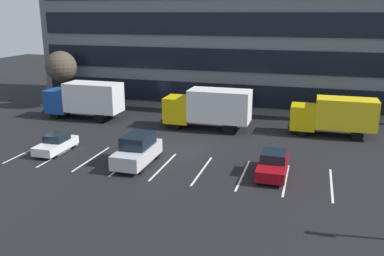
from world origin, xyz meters
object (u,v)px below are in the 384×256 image
object	(u,v)px
box_truck_blue	(85,98)
sedan_maroon	(273,164)
box_truck_yellow_all	(335,115)
box_truck_yellow	(209,107)
sedan_white	(56,144)
bare_tree	(61,67)
suv_silver	(137,150)

from	to	relation	value
box_truck_blue	sedan_maroon	xyz separation A→B (m)	(19.59, -9.77, -1.32)
box_truck_yellow_all	box_truck_yellow	xyz separation A→B (m)	(-10.91, -1.00, 0.20)
box_truck_yellow_all	box_truck_yellow	distance (m)	10.96
box_truck_blue	sedan_maroon	size ratio (longest dim) A/B	1.81
sedan_maroon	sedan_white	world-z (taller)	sedan_maroon
box_truck_yellow	sedan_white	world-z (taller)	box_truck_yellow
box_truck_blue	sedan_maroon	bearing A→B (deg)	-26.50
box_truck_blue	bare_tree	bearing A→B (deg)	142.93
box_truck_yellow_all	suv_silver	distance (m)	17.54
suv_silver	bare_tree	world-z (taller)	bare_tree
box_truck_blue	sedan_maroon	world-z (taller)	box_truck_blue
box_truck_blue	suv_silver	bearing A→B (deg)	-45.58
sedan_white	sedan_maroon	bearing A→B (deg)	0.01
suv_silver	sedan_white	bearing A→B (deg)	174.71
box_truck_yellow	bare_tree	xyz separation A→B (m)	(-17.70, 3.95, 2.52)
box_truck_yellow_all	sedan_white	world-z (taller)	box_truck_yellow_all
box_truck_yellow	suv_silver	world-z (taller)	box_truck_yellow
sedan_maroon	box_truck_yellow	bearing A→B (deg)	125.51
box_truck_blue	sedan_white	size ratio (longest dim) A/B	2.03
sedan_maroon	suv_silver	size ratio (longest dim) A/B	0.92
box_truck_blue	bare_tree	distance (m)	6.63
box_truck_yellow	box_truck_blue	xyz separation A→B (m)	(-12.81, 0.26, -0.02)
box_truck_yellow_all	box_truck_blue	xyz separation A→B (m)	(-23.72, -0.74, 0.18)
box_truck_yellow_all	box_truck_blue	world-z (taller)	box_truck_blue
box_truck_yellow_all	sedan_maroon	xyz separation A→B (m)	(-4.13, -10.51, -1.14)
box_truck_yellow	sedan_white	size ratio (longest dim) A/B	2.05
box_truck_yellow_all	sedan_white	distance (m)	23.13
box_truck_yellow_all	sedan_maroon	bearing A→B (deg)	-111.45
sedan_white	box_truck_yellow	bearing A→B (deg)	44.55
sedan_white	bare_tree	distance (m)	16.17
sedan_maroon	suv_silver	distance (m)	9.41
box_truck_yellow	sedan_maroon	xyz separation A→B (m)	(6.78, -9.51, -1.34)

